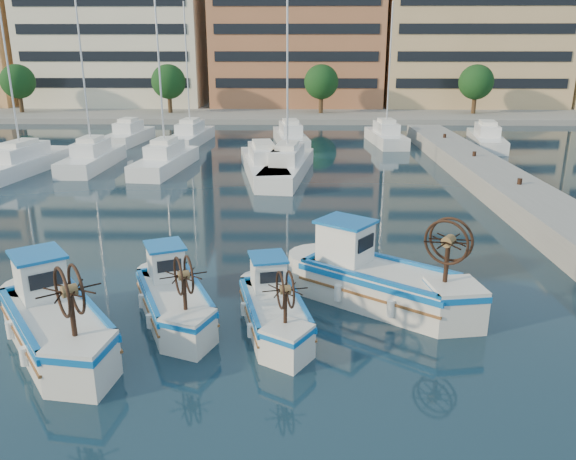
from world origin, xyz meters
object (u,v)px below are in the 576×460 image
at_px(fishing_boat_d, 377,277).
at_px(fishing_boat_b, 173,296).
at_px(fishing_boat_a, 54,318).
at_px(fishing_boat_c, 274,307).

bearing_deg(fishing_boat_d, fishing_boat_b, 136.52).
relative_size(fishing_boat_a, fishing_boat_d, 0.93).
bearing_deg(fishing_boat_c, fishing_boat_d, 15.30).
relative_size(fishing_boat_c, fishing_boat_d, 0.76).
bearing_deg(fishing_boat_b, fishing_boat_a, -171.09).
xyz_separation_m(fishing_boat_c, fishing_boat_d, (3.18, 1.74, 0.23)).
relative_size(fishing_boat_b, fishing_boat_c, 1.07).
distance_m(fishing_boat_b, fishing_boat_d, 6.35).
xyz_separation_m(fishing_boat_a, fishing_boat_c, (5.89, 1.24, -0.17)).
distance_m(fishing_boat_c, fishing_boat_d, 3.64).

